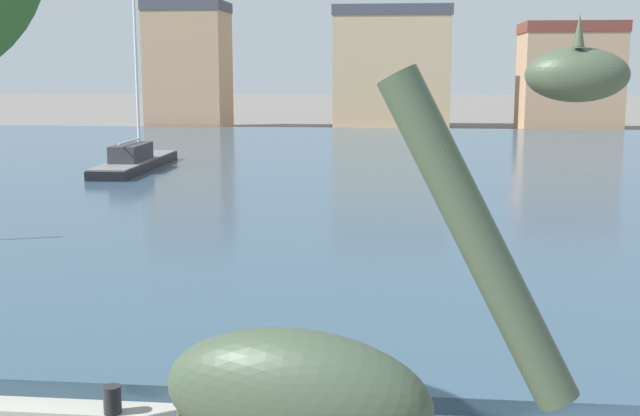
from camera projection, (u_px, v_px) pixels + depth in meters
harbor_water at (350, 172)px, 35.35m from camera, size 89.88×49.68×0.37m
giraffe_statue at (318, 413)px, 5.07m from camera, size 2.82×1.01×4.96m
sailboat_black at (140, 164)px, 35.67m from camera, size 1.83×9.30×8.18m
mooring_bollard at (113, 404)px, 10.76m from camera, size 0.24×0.24×0.50m
townhouse_corner_house at (189, 66)px, 63.18m from camera, size 6.12×5.10×9.84m
townhouse_wide_warehouse at (392, 68)px, 63.70m from camera, size 9.12×6.23×9.50m
townhouse_end_terrace at (569, 77)px, 61.02m from camera, size 7.32×5.90×8.13m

